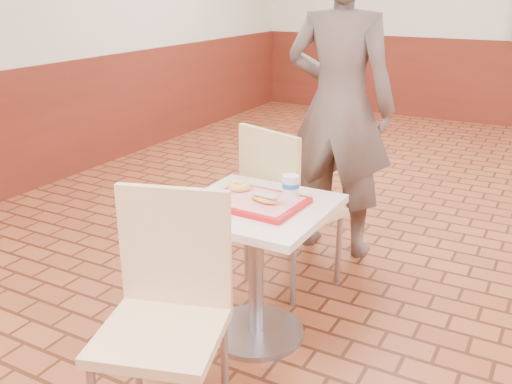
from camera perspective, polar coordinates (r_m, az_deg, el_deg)
The scene contains 8 objects.
main_table at distance 2.66m, azimuth 0.00°, elevation -5.74°, with size 0.65×0.65×0.68m.
chair_main_front at distance 2.15m, azimuth -8.92°, elevation -11.00°, with size 0.54×0.54×0.93m.
chair_main_back at distance 3.08m, azimuth 2.78°, elevation -0.90°, with size 0.54×0.54×0.93m.
customer at distance 3.51m, azimuth 8.34°, elevation 8.47°, with size 0.68×0.44×1.86m, color brown.
serving_tray at distance 2.57m, azimuth 0.00°, elevation -0.99°, with size 0.41×0.32×0.03m.
ring_donut at distance 2.68m, azimuth -1.70°, elevation 0.62°, with size 0.11×0.11×0.04m, color #DDB050.
long_john_donut at distance 2.52m, azimuth 0.93°, elevation -0.69°, with size 0.14×0.08×0.04m.
paper_cup at distance 2.59m, azimuth 3.50°, elevation 0.64°, with size 0.08×0.08×0.10m.
Camera 1 is at (-0.16, -2.43, 1.62)m, focal length 40.00 mm.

